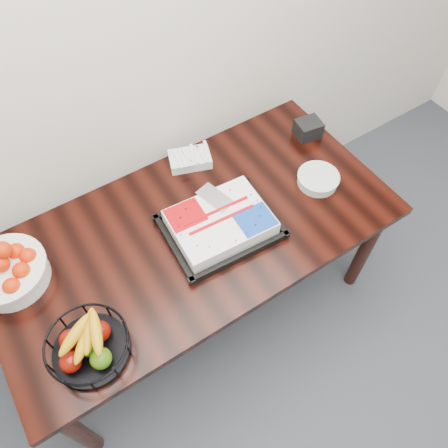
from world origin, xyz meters
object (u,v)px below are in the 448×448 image
tangerine_bowl (5,269)px  fruit_basket (88,346)px  table (195,239)px  napkin_box (308,129)px  cake_tray (220,224)px  plate_stack (318,179)px

tangerine_bowl → fruit_basket: tangerine_bowl is taller
table → napkin_box: 0.82m
table → fruit_basket: (-0.60, -0.27, 0.15)m
cake_tray → plate_stack: bearing=-2.6°
table → napkin_box: (0.79, 0.19, 0.13)m
table → plate_stack: bearing=-8.2°
tangerine_bowl → plate_stack: bearing=-11.5°
cake_tray → fruit_basket: 0.72m
tangerine_bowl → cake_tray: bearing=-16.8°
fruit_basket → plate_stack: size_ratio=1.52×
table → plate_stack: (0.63, -0.09, 0.11)m
table → fruit_basket: fruit_basket is taller
cake_tray → fruit_basket: fruit_basket is taller
cake_tray → fruit_basket: size_ratio=1.65×
plate_stack → napkin_box: 0.32m
tangerine_bowl → fruit_basket: size_ratio=1.07×
fruit_basket → napkin_box: bearing=18.2°
plate_stack → tangerine_bowl: bearing=168.5°
table → cake_tray: cake_tray is taller
tangerine_bowl → napkin_box: bearing=-0.1°
plate_stack → napkin_box: (0.16, 0.28, 0.02)m
cake_tray → fruit_basket: bearing=-163.6°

